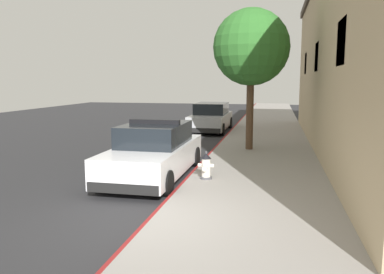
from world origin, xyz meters
TOP-DOWN VIEW (x-y plane):
  - ground_plane at (-4.12, 10.00)m, footprint 34.74×60.00m
  - sidewalk_pavement at (1.88, 10.00)m, footprint 3.76×60.00m
  - curb_painted_edge at (-0.04, 10.00)m, footprint 0.08×60.00m
  - police_cruiser at (-1.10, 3.59)m, footprint 1.94×4.84m
  - parked_car_silver_ahead at (-1.23, 14.38)m, footprint 1.94×4.84m
  - fire_hydrant at (0.49, 3.17)m, footprint 0.44×0.40m
  - street_tree at (1.32, 8.12)m, footprint 2.90×2.90m

SIDE VIEW (x-z plane):
  - ground_plane at x=-4.12m, z-range -0.20..0.00m
  - sidewalk_pavement at x=1.88m, z-range 0.00..0.14m
  - curb_painted_edge at x=-0.04m, z-range 0.00..0.14m
  - fire_hydrant at x=0.49m, z-range 0.11..0.87m
  - parked_car_silver_ahead at x=-1.23m, z-range -0.04..1.52m
  - police_cruiser at x=-1.10m, z-range -0.10..1.58m
  - street_tree at x=1.32m, z-range 1.35..6.70m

